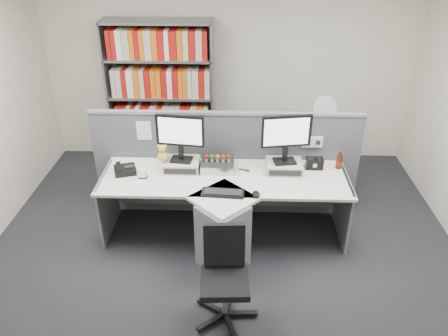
{
  "coord_description": "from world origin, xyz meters",
  "views": [
    {
      "loc": [
        0.13,
        -3.17,
        3.06
      ],
      "look_at": [
        0.0,
        0.65,
        0.92
      ],
      "focal_mm": 35.4,
      "sensor_mm": 36.0,
      "label": 1
    }
  ],
  "objects_px": {
    "monitor_right": "(286,135)",
    "keyboard": "(223,193)",
    "monitor_left": "(180,134)",
    "mouse": "(256,194)",
    "desk": "(224,210)",
    "cola_bottle": "(339,162)",
    "speaker": "(314,163)",
    "office_chair": "(225,273)",
    "desk_calendar": "(143,174)",
    "desktop_pc": "(218,165)",
    "filing_cabinet": "(319,157)",
    "desk_phone": "(124,170)",
    "shelving_unit": "(162,98)",
    "desk_fan": "(324,110)"
  },
  "relations": [
    {
      "from": "desktop_pc",
      "to": "cola_bottle",
      "type": "bearing_deg",
      "value": 1.98
    },
    {
      "from": "desk_phone",
      "to": "monitor_right",
      "type": "bearing_deg",
      "value": 3.6
    },
    {
      "from": "monitor_right",
      "to": "desk_phone",
      "type": "xyz_separation_m",
      "value": [
        -1.7,
        -0.11,
        -0.38
      ]
    },
    {
      "from": "desk_phone",
      "to": "speaker",
      "type": "height_order",
      "value": "speaker"
    },
    {
      "from": "desk_calendar",
      "to": "desktop_pc",
      "type": "bearing_deg",
      "value": 16.29
    },
    {
      "from": "keyboard",
      "to": "shelving_unit",
      "type": "height_order",
      "value": "shelving_unit"
    },
    {
      "from": "desk",
      "to": "monitor_right",
      "type": "bearing_deg",
      "value": 31.24
    },
    {
      "from": "office_chair",
      "to": "cola_bottle",
      "type": "bearing_deg",
      "value": 49.27
    },
    {
      "from": "shelving_unit",
      "to": "filing_cabinet",
      "type": "distance_m",
      "value": 2.24
    },
    {
      "from": "monitor_left",
      "to": "desk_fan",
      "type": "bearing_deg",
      "value": 31.35
    },
    {
      "from": "keyboard",
      "to": "desk_fan",
      "type": "distance_m",
      "value": 1.95
    },
    {
      "from": "monitor_left",
      "to": "cola_bottle",
      "type": "relative_size",
      "value": 2.39
    },
    {
      "from": "desk",
      "to": "cola_bottle",
      "type": "distance_m",
      "value": 1.35
    },
    {
      "from": "desktop_pc",
      "to": "desk_fan",
      "type": "bearing_deg",
      "value": 37.94
    },
    {
      "from": "desk",
      "to": "desk_phone",
      "type": "distance_m",
      "value": 1.14
    },
    {
      "from": "monitor_left",
      "to": "desk_phone",
      "type": "distance_m",
      "value": 0.71
    },
    {
      "from": "speaker",
      "to": "office_chair",
      "type": "distance_m",
      "value": 1.69
    },
    {
      "from": "desk_phone",
      "to": "shelving_unit",
      "type": "relative_size",
      "value": 0.14
    },
    {
      "from": "desk_calendar",
      "to": "filing_cabinet",
      "type": "bearing_deg",
      "value": 30.82
    },
    {
      "from": "cola_bottle",
      "to": "desk_fan",
      "type": "distance_m",
      "value": 0.98
    },
    {
      "from": "shelving_unit",
      "to": "speaker",
      "type": "bearing_deg",
      "value": -37.11
    },
    {
      "from": "office_chair",
      "to": "monitor_left",
      "type": "bearing_deg",
      "value": 110.93
    },
    {
      "from": "desk",
      "to": "monitor_right",
      "type": "xyz_separation_m",
      "value": [
        0.63,
        0.38,
        0.68
      ]
    },
    {
      "from": "monitor_right",
      "to": "desk_phone",
      "type": "relative_size",
      "value": 1.93
    },
    {
      "from": "cola_bottle",
      "to": "office_chair",
      "type": "height_order",
      "value": "cola_bottle"
    },
    {
      "from": "keyboard",
      "to": "filing_cabinet",
      "type": "relative_size",
      "value": 0.61
    },
    {
      "from": "desk_phone",
      "to": "filing_cabinet",
      "type": "height_order",
      "value": "desk_phone"
    },
    {
      "from": "desk_calendar",
      "to": "shelving_unit",
      "type": "height_order",
      "value": "shelving_unit"
    },
    {
      "from": "desk_phone",
      "to": "filing_cabinet",
      "type": "relative_size",
      "value": 0.39
    },
    {
      "from": "cola_bottle",
      "to": "speaker",
      "type": "bearing_deg",
      "value": -178.63
    },
    {
      "from": "speaker",
      "to": "filing_cabinet",
      "type": "relative_size",
      "value": 0.26
    },
    {
      "from": "keyboard",
      "to": "desk_phone",
      "type": "distance_m",
      "value": 1.13
    },
    {
      "from": "keyboard",
      "to": "office_chair",
      "type": "bearing_deg",
      "value": -87.02
    },
    {
      "from": "monitor_right",
      "to": "filing_cabinet",
      "type": "relative_size",
      "value": 0.76
    },
    {
      "from": "monitor_right",
      "to": "keyboard",
      "type": "distance_m",
      "value": 0.9
    },
    {
      "from": "desktop_pc",
      "to": "keyboard",
      "type": "height_order",
      "value": "desktop_pc"
    },
    {
      "from": "monitor_right",
      "to": "desktop_pc",
      "type": "relative_size",
      "value": 1.52
    },
    {
      "from": "monitor_right",
      "to": "filing_cabinet",
      "type": "bearing_deg",
      "value": 60.81
    },
    {
      "from": "desk_calendar",
      "to": "cola_bottle",
      "type": "distance_m",
      "value": 2.1
    },
    {
      "from": "desk_phone",
      "to": "cola_bottle",
      "type": "xyz_separation_m",
      "value": [
        2.29,
        0.17,
        0.05
      ]
    },
    {
      "from": "monitor_left",
      "to": "mouse",
      "type": "bearing_deg",
      "value": -33.41
    },
    {
      "from": "desk_phone",
      "to": "office_chair",
      "type": "xyz_separation_m",
      "value": [
        1.1,
        -1.21,
        -0.3
      ]
    },
    {
      "from": "keyboard",
      "to": "cola_bottle",
      "type": "distance_m",
      "value": 1.36
    },
    {
      "from": "mouse",
      "to": "desk_calendar",
      "type": "height_order",
      "value": "desk_calendar"
    },
    {
      "from": "desk_phone",
      "to": "cola_bottle",
      "type": "distance_m",
      "value": 2.3
    },
    {
      "from": "speaker",
      "to": "cola_bottle",
      "type": "xyz_separation_m",
      "value": [
        0.27,
        0.01,
        0.02
      ]
    },
    {
      "from": "desk_calendar",
      "to": "desk_fan",
      "type": "distance_m",
      "value": 2.4
    },
    {
      "from": "monitor_right",
      "to": "desktop_pc",
      "type": "bearing_deg",
      "value": 178.57
    },
    {
      "from": "keyboard",
      "to": "desk_calendar",
      "type": "xyz_separation_m",
      "value": [
        -0.85,
        0.29,
        0.03
      ]
    },
    {
      "from": "desk_phone",
      "to": "desk",
      "type": "bearing_deg",
      "value": -14.56
    }
  ]
}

